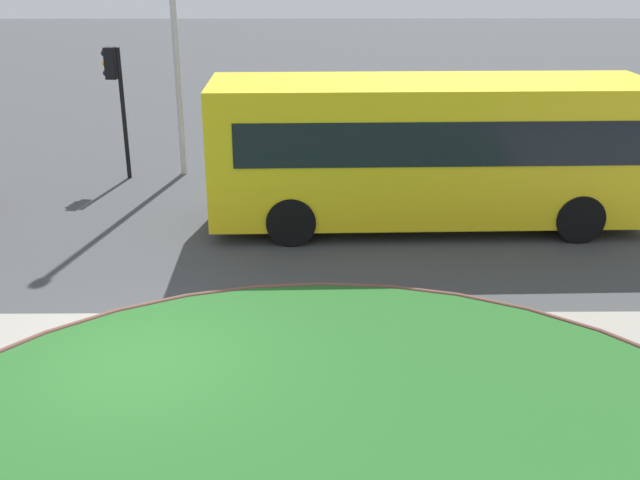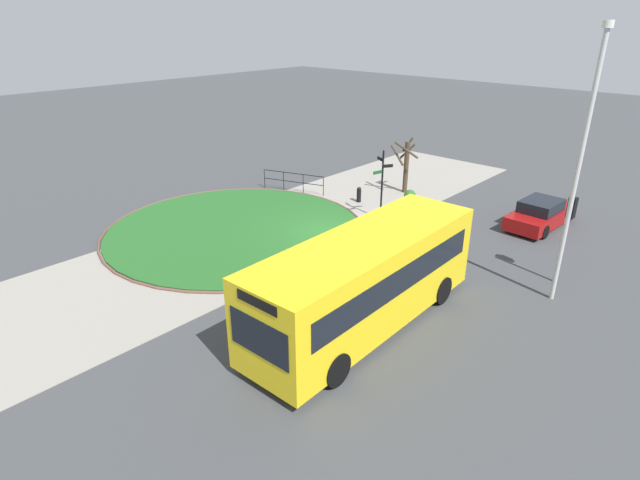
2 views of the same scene
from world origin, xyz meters
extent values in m
plane|color=#3D3F42|center=(0.00, 0.00, 0.00)|extent=(120.00, 120.00, 0.00)
cube|color=gray|center=(0.00, -2.18, 0.01)|extent=(32.00, 7.65, 0.02)
cube|color=yellow|center=(4.89, 6.02, 1.68)|extent=(9.19, 2.82, 2.81)
cube|color=black|center=(4.86, 7.33, 2.08)|extent=(8.04, 0.21, 0.88)
cube|color=black|center=(4.92, 4.71, 2.08)|extent=(8.04, 0.21, 0.88)
cylinder|color=black|center=(7.78, 7.29, 0.50)|extent=(1.01, 0.32, 1.00)
cylinder|color=black|center=(7.84, 4.89, 0.50)|extent=(1.01, 0.32, 1.00)
cylinder|color=black|center=(1.94, 7.15, 0.50)|extent=(1.01, 0.32, 1.00)
cylinder|color=black|center=(2.00, 4.75, 0.50)|extent=(1.01, 0.32, 1.00)
cylinder|color=black|center=(-2.39, 9.58, 1.67)|extent=(0.11, 0.11, 3.35)
cube|color=black|center=(-2.60, 9.61, 2.96)|extent=(0.29, 0.29, 0.78)
sphere|color=black|center=(-2.75, 9.62, 3.20)|extent=(0.16, 0.16, 0.16)
sphere|color=#F2A519|center=(-2.75, 9.62, 2.96)|extent=(0.16, 0.16, 0.16)
sphere|color=black|center=(-2.75, 9.62, 2.71)|extent=(0.16, 0.16, 0.16)
camera|label=1|loc=(2.47, -9.29, 5.54)|focal=41.76mm
camera|label=2|loc=(16.50, 14.68, 9.38)|focal=28.86mm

